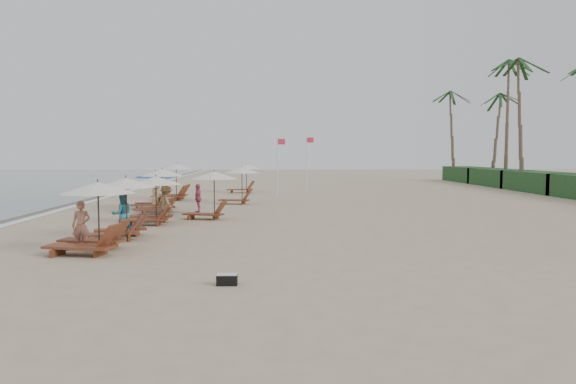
{
  "coord_description": "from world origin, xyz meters",
  "views": [
    {
      "loc": [
        -0.02,
        -18.88,
        3.08
      ],
      "look_at": [
        1.0,
        5.23,
        1.3
      ],
      "focal_mm": 32.76,
      "sensor_mm": 36.0,
      "label": 1
    }
  ],
  "objects_px": {
    "beachgoer_near": "(81,226)",
    "inland_station_2": "(243,176)",
    "lounger_station_4": "(152,188)",
    "beachgoer_far_b": "(156,195)",
    "beachgoer_mid_b": "(166,204)",
    "inland_station_0": "(210,189)",
    "duffel_bag": "(227,279)",
    "inland_station_1": "(239,181)",
    "lounger_station_5": "(172,184)",
    "lounger_station_0": "(90,219)",
    "lounger_station_1": "(121,208)",
    "beachgoer_far_a": "(198,198)",
    "beachgoer_mid_a": "(122,214)",
    "flag_pole_near": "(278,163)",
    "lounger_station_3": "(159,190)",
    "lounger_station_2": "(151,200)"
  },
  "relations": [
    {
      "from": "beachgoer_near",
      "to": "inland_station_2",
      "type": "bearing_deg",
      "value": 79.59
    },
    {
      "from": "inland_station_0",
      "to": "inland_station_1",
      "type": "bearing_deg",
      "value": 82.43
    },
    {
      "from": "flag_pole_near",
      "to": "lounger_station_3",
      "type": "bearing_deg",
      "value": -123.0
    },
    {
      "from": "lounger_station_4",
      "to": "beachgoer_far_b",
      "type": "relative_size",
      "value": 1.69
    },
    {
      "from": "lounger_station_1",
      "to": "flag_pole_near",
      "type": "height_order",
      "value": "flag_pole_near"
    },
    {
      "from": "inland_station_1",
      "to": "beachgoer_far_b",
      "type": "bearing_deg",
      "value": -147.6
    },
    {
      "from": "beachgoer_far_a",
      "to": "beachgoer_mid_a",
      "type": "bearing_deg",
      "value": -16.33
    },
    {
      "from": "beachgoer_mid_b",
      "to": "duffel_bag",
      "type": "distance_m",
      "value": 11.95
    },
    {
      "from": "inland_station_2",
      "to": "beachgoer_far_a",
      "type": "distance_m",
      "value": 14.09
    },
    {
      "from": "inland_station_0",
      "to": "beachgoer_near",
      "type": "distance_m",
      "value": 8.58
    },
    {
      "from": "inland_station_0",
      "to": "beachgoer_mid_a",
      "type": "relative_size",
      "value": 1.64
    },
    {
      "from": "inland_station_1",
      "to": "duffel_bag",
      "type": "height_order",
      "value": "inland_station_1"
    },
    {
      "from": "inland_station_2",
      "to": "duffel_bag",
      "type": "bearing_deg",
      "value": -88.37
    },
    {
      "from": "lounger_station_5",
      "to": "lounger_station_3",
      "type": "bearing_deg",
      "value": -84.93
    },
    {
      "from": "lounger_station_0",
      "to": "lounger_station_2",
      "type": "bearing_deg",
      "value": 86.28
    },
    {
      "from": "inland_station_1",
      "to": "beachgoer_near",
      "type": "height_order",
      "value": "inland_station_1"
    },
    {
      "from": "inland_station_2",
      "to": "lounger_station_0",
      "type": "bearing_deg",
      "value": -98.58
    },
    {
      "from": "lounger_station_1",
      "to": "beachgoer_far_b",
      "type": "height_order",
      "value": "lounger_station_1"
    },
    {
      "from": "flag_pole_near",
      "to": "lounger_station_4",
      "type": "bearing_deg",
      "value": -134.1
    },
    {
      "from": "beachgoer_mid_a",
      "to": "beachgoer_far_a",
      "type": "height_order",
      "value": "beachgoer_mid_a"
    },
    {
      "from": "lounger_station_0",
      "to": "inland_station_0",
      "type": "relative_size",
      "value": 1.03
    },
    {
      "from": "lounger_station_4",
      "to": "beachgoer_mid_a",
      "type": "height_order",
      "value": "lounger_station_4"
    },
    {
      "from": "lounger_station_1",
      "to": "lounger_station_2",
      "type": "xyz_separation_m",
      "value": [
        0.22,
        3.94,
        -0.08
      ]
    },
    {
      "from": "inland_station_0",
      "to": "beachgoer_mid_a",
      "type": "height_order",
      "value": "inland_station_0"
    },
    {
      "from": "lounger_station_0",
      "to": "lounger_station_4",
      "type": "distance_m",
      "value": 13.21
    },
    {
      "from": "inland_station_1",
      "to": "duffel_bag",
      "type": "distance_m",
      "value": 19.95
    },
    {
      "from": "inland_station_0",
      "to": "beachgoer_mid_b",
      "type": "relative_size",
      "value": 1.62
    },
    {
      "from": "flag_pole_near",
      "to": "lounger_station_2",
      "type": "bearing_deg",
      "value": -112.78
    },
    {
      "from": "beachgoer_near",
      "to": "lounger_station_3",
      "type": "bearing_deg",
      "value": 87.42
    },
    {
      "from": "beachgoer_near",
      "to": "flag_pole_near",
      "type": "bearing_deg",
      "value": 70.9
    },
    {
      "from": "lounger_station_4",
      "to": "duffel_bag",
      "type": "distance_m",
      "value": 18.34
    },
    {
      "from": "lounger_station_3",
      "to": "beachgoer_mid_b",
      "type": "relative_size",
      "value": 1.55
    },
    {
      "from": "lounger_station_1",
      "to": "duffel_bag",
      "type": "xyz_separation_m",
      "value": [
        4.34,
        -6.97,
        -0.99
      ]
    },
    {
      "from": "lounger_station_4",
      "to": "lounger_station_5",
      "type": "distance_m",
      "value": 5.31
    },
    {
      "from": "flag_pole_near",
      "to": "inland_station_2",
      "type": "bearing_deg",
      "value": 122.55
    },
    {
      "from": "beachgoer_far_b",
      "to": "lounger_station_5",
      "type": "bearing_deg",
      "value": 15.68
    },
    {
      "from": "inland_station_0",
      "to": "lounger_station_5",
      "type": "bearing_deg",
      "value": 109.32
    },
    {
      "from": "beachgoer_mid_a",
      "to": "duffel_bag",
      "type": "relative_size",
      "value": 3.29
    },
    {
      "from": "flag_pole_near",
      "to": "beachgoer_mid_b",
      "type": "bearing_deg",
      "value": -111.4
    },
    {
      "from": "beachgoer_far_a",
      "to": "lounger_station_2",
      "type": "bearing_deg",
      "value": -22.63
    },
    {
      "from": "lounger_station_2",
      "to": "beachgoer_mid_a",
      "type": "bearing_deg",
      "value": -95.85
    },
    {
      "from": "inland_station_0",
      "to": "flag_pole_near",
      "type": "xyz_separation_m",
      "value": [
        3.47,
        12.38,
        0.97
      ]
    },
    {
      "from": "beachgoer_mid_b",
      "to": "inland_station_0",
      "type": "bearing_deg",
      "value": -96.57
    },
    {
      "from": "lounger_station_0",
      "to": "lounger_station_3",
      "type": "height_order",
      "value": "lounger_station_3"
    },
    {
      "from": "lounger_station_3",
      "to": "lounger_station_4",
      "type": "distance_m",
      "value": 2.53
    },
    {
      "from": "lounger_station_5",
      "to": "beachgoer_near",
      "type": "distance_m",
      "value": 18.19
    },
    {
      "from": "lounger_station_0",
      "to": "inland_station_2",
      "type": "xyz_separation_m",
      "value": [
        3.72,
        24.68,
        0.29
      ]
    },
    {
      "from": "lounger_station_4",
      "to": "inland_station_2",
      "type": "bearing_deg",
      "value": 68.14
    },
    {
      "from": "lounger_station_3",
      "to": "beachgoer_far_a",
      "type": "height_order",
      "value": "lounger_station_3"
    },
    {
      "from": "lounger_station_5",
      "to": "beachgoer_far_b",
      "type": "relative_size",
      "value": 1.76
    }
  ]
}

